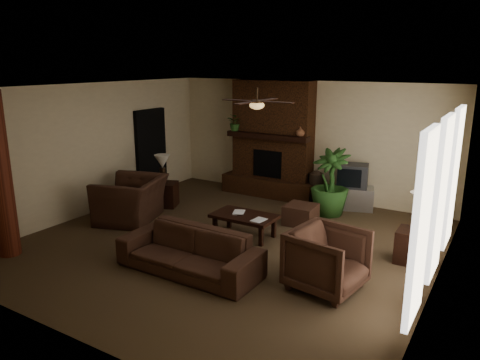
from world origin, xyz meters
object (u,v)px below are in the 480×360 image
Objects in this scene: tv_stand at (354,198)px; floor_plant at (329,196)px; armchair_right at (327,257)px; side_table_right at (412,246)px; log_column at (0,176)px; armchair_left at (131,192)px; lamp_right at (421,205)px; coffee_table at (244,218)px; side_table_left at (166,194)px; sofa at (189,245)px; floor_vase at (316,185)px; lamp_left at (162,163)px; ottoman at (301,214)px.

floor_plant is at bearing -134.09° from tv_stand.
armchair_right is 1.85m from side_table_right.
armchair_left is at bearing 77.12° from log_column.
coffee_table is at bearing -171.14° from lamp_right.
armchair_left is 5.59m from lamp_right.
side_table_left is 5.47m from side_table_right.
armchair_right reaches higher than sofa.
armchair_left is at bearing -170.82° from side_table_right.
coffee_table is 2.75m from floor_vase.
lamp_right is at bearing -1.92° from lamp_left.
side_table_left is at bearing 177.61° from side_table_right.
coffee_table is (2.48, 0.43, -0.23)m from armchair_left.
ottoman is 1.65m from tv_stand.
coffee_table is at bearing -14.50° from lamp_left.
armchair_left reaches higher than side_table_right.
armchair_left is at bearing -170.72° from lamp_right.
floor_plant is at bearing 77.45° from sofa.
lamp_right is (3.02, 0.47, 0.63)m from coffee_table.
armchair_left reaches higher than floor_vase.
armchair_left is at bearing -89.00° from side_table_left.
sofa reaches higher than tv_stand.
armchair_left is at bearing -86.91° from lamp_left.
floor_plant is (-0.33, -0.67, 0.15)m from tv_stand.
armchair_left is 4.63m from armchair_right.
log_column is at bearing -98.00° from lamp_left.
log_column is 2.33× the size of coffee_table.
armchair_left is (0.55, 2.39, -0.80)m from log_column.
ottoman is 0.93m from floor_plant.
tv_stand is at bearing 28.68° from lamp_left.
tv_stand reaches higher than ottoman.
armchair_left is at bearing -143.80° from floor_plant.
sofa is at bearing 114.22° from armchair_right.
log_column is 3.64× the size of floor_vase.
side_table_right is at bearing 28.65° from log_column.
side_table_right is (0.87, 1.61, -0.23)m from armchair_right.
floor_vase is (-1.76, 3.89, -0.07)m from armchair_right.
log_column is 4.31× the size of lamp_right.
armchair_right is 0.83× the size of coffee_table.
floor_vase is (0.33, 2.73, 0.06)m from coffee_table.
armchair_right is at bearing -58.34° from ottoman.
sofa is 3.66m from side_table_right.
ottoman is 2.44m from side_table_right.
floor_plant is 2.63× the size of side_table_left.
sofa reaches higher than side_table_right.
sofa is 1.60× the size of floor_plant.
lamp_right is (1.78, -2.26, 0.75)m from tv_stand.
side_table_left is at bearing 30.09° from lamp_left.
floor_plant reaches higher than side_table_left.
floor_plant is (3.95, 4.88, -1.00)m from log_column.
log_column reaches higher than tv_stand.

